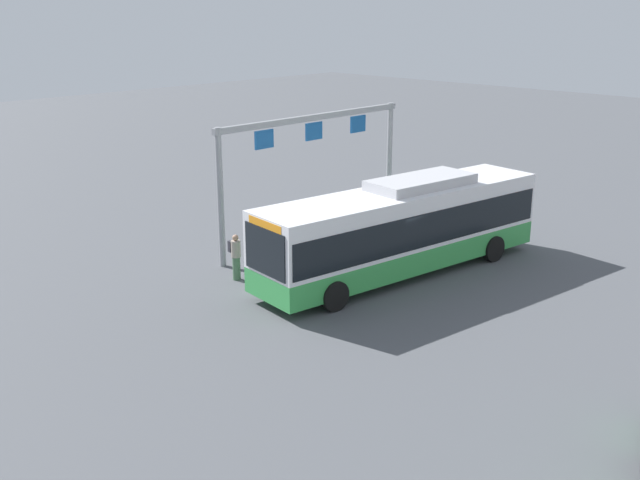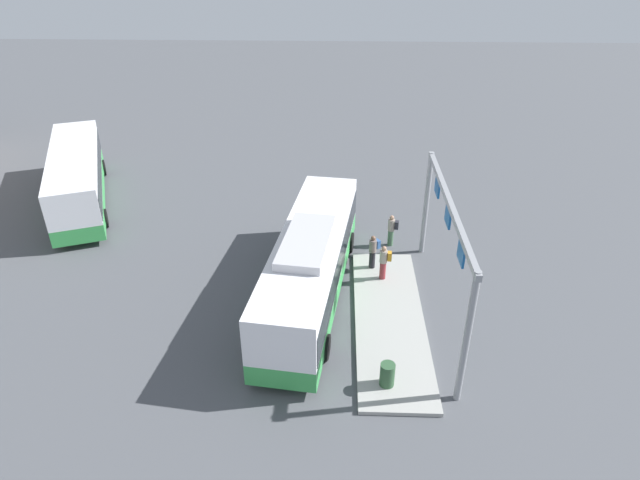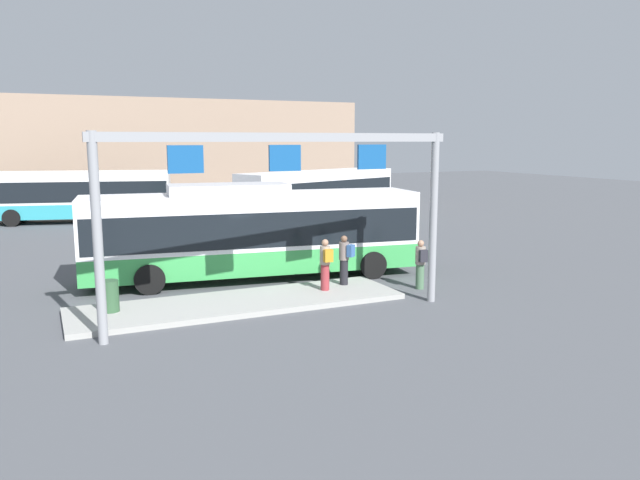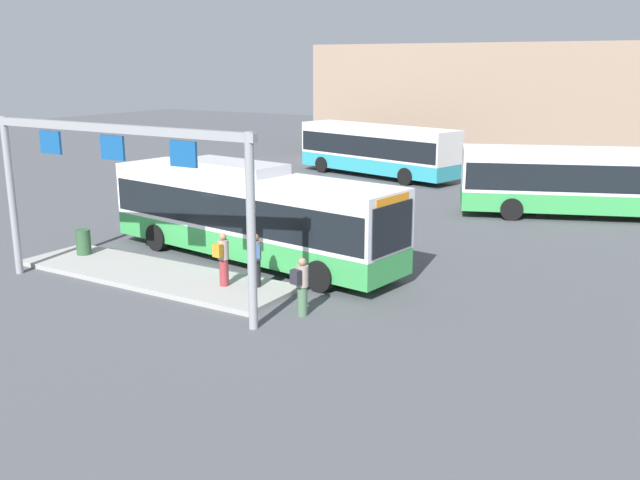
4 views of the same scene
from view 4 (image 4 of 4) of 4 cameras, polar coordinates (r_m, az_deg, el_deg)
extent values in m
plane|color=#4C4F54|center=(25.22, -5.58, -1.65)|extent=(120.00, 120.00, 0.00)
cube|color=#9E9E99|center=(23.83, -13.39, -2.74)|extent=(10.00, 2.80, 0.16)
cube|color=green|center=(25.02, -5.63, 0.05)|extent=(12.04, 4.01, 0.85)
cube|color=white|center=(24.72, -5.70, 3.14)|extent=(12.04, 4.01, 1.90)
cube|color=black|center=(24.76, -5.69, 2.69)|extent=(11.81, 4.02, 1.20)
cube|color=black|center=(21.11, 5.91, 0.94)|extent=(0.31, 2.11, 1.50)
cube|color=#B7B7BC|center=(25.15, -7.22, 5.90)|extent=(4.33, 2.27, 0.36)
cube|color=orange|center=(20.97, 5.81, 3.23)|extent=(0.35, 1.75, 0.28)
cylinder|color=black|center=(23.45, 3.67, -1.58)|extent=(1.03, 0.43, 1.00)
cylinder|color=black|center=(21.60, 0.00, -2.94)|extent=(1.03, 0.43, 1.00)
cylinder|color=black|center=(28.50, -9.28, 1.12)|extent=(1.03, 0.43, 1.00)
cylinder|color=black|center=(27.00, -13.05, 0.21)|extent=(1.03, 0.43, 1.00)
cube|color=teal|center=(43.57, 4.65, 6.15)|extent=(11.03, 5.00, 0.85)
cube|color=white|center=(43.40, 4.69, 7.95)|extent=(11.03, 5.00, 1.90)
cube|color=black|center=(43.42, 4.68, 7.69)|extent=(10.83, 4.99, 1.20)
cylinder|color=black|center=(45.13, 0.18, 6.13)|extent=(1.04, 0.53, 1.00)
cylinder|color=black|center=(46.85, 2.27, 6.42)|extent=(1.04, 0.53, 1.00)
cylinder|color=black|center=(40.71, 6.95, 5.13)|extent=(1.04, 0.53, 1.00)
cylinder|color=black|center=(42.60, 8.96, 5.47)|extent=(1.04, 0.53, 1.00)
cube|color=green|center=(34.15, 20.96, 3.00)|extent=(11.53, 6.53, 0.85)
cube|color=white|center=(33.93, 21.16, 5.28)|extent=(11.53, 6.53, 1.90)
cube|color=black|center=(33.96, 21.13, 4.95)|extent=(11.33, 6.48, 1.20)
cylinder|color=black|center=(34.86, 14.90, 3.22)|extent=(1.04, 0.65, 1.00)
cylinder|color=black|center=(32.51, 15.25, 2.43)|extent=(1.04, 0.65, 1.00)
cylinder|color=black|center=(21.68, -5.19, -2.70)|extent=(0.39, 0.39, 0.85)
cylinder|color=slate|center=(21.48, -5.23, -0.85)|extent=(0.47, 0.47, 0.60)
sphere|color=brown|center=(21.38, -5.26, 0.21)|extent=(0.22, 0.22, 0.22)
cube|color=#335993|center=(21.22, -5.26, -0.96)|extent=(0.33, 0.31, 0.40)
cylinder|color=#476B4C|center=(19.64, -1.43, -4.95)|extent=(0.33, 0.33, 0.85)
cylinder|color=gray|center=(19.41, -1.45, -2.93)|extent=(0.40, 0.40, 0.60)
sphere|color=#9E755B|center=(19.30, -1.45, -1.77)|extent=(0.22, 0.22, 0.22)
cube|color=#26262D|center=(19.23, -1.99, -3.02)|extent=(0.31, 0.23, 0.40)
cylinder|color=maroon|center=(21.89, -7.78, -2.61)|extent=(0.29, 0.29, 0.85)
cylinder|color=gray|center=(21.69, -7.84, -0.78)|extent=(0.35, 0.35, 0.60)
sphere|color=#9E755B|center=(21.59, -7.88, 0.27)|extent=(0.22, 0.22, 0.22)
cube|color=#BF7F1E|center=(21.49, -8.29, -0.85)|extent=(0.29, 0.19, 0.40)
cylinder|color=gray|center=(25.11, -23.69, 3.22)|extent=(0.24, 0.24, 5.20)
cylinder|color=gray|center=(18.16, -5.59, 0.54)|extent=(0.24, 0.24, 5.20)
cube|color=gray|center=(21.02, -16.56, 8.66)|extent=(10.12, 0.20, 0.24)
cube|color=#144C8C|center=(23.10, -20.98, 7.40)|extent=(0.90, 0.08, 0.70)
cube|color=#144C8C|center=(21.07, -16.45, 7.18)|extent=(0.90, 0.08, 0.70)
cube|color=#144C8C|center=(19.19, -11.00, 6.86)|extent=(0.90, 0.08, 0.70)
cube|color=gray|center=(50.91, 17.31, 10.42)|extent=(31.19, 8.00, 8.07)
cylinder|color=#2D5133|center=(26.60, -18.61, -0.15)|extent=(0.52, 0.52, 0.90)
camera|label=1|loc=(35.76, 42.27, 14.68)|focal=42.14mm
camera|label=2|loc=(39.32, -32.75, 22.74)|focal=30.81mm
camera|label=3|loc=(21.69, -62.04, 1.62)|focal=34.49mm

